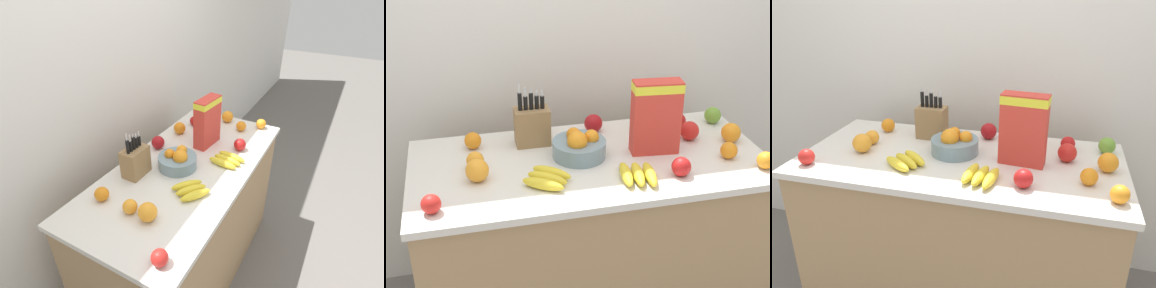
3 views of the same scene
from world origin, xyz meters
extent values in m
plane|color=slate|center=(0.00, 0.00, 0.00)|extent=(14.00, 14.00, 0.00)
cube|color=silver|center=(0.00, 0.56, 1.30)|extent=(9.00, 0.06, 2.60)
cube|color=tan|center=(0.00, 0.00, 0.43)|extent=(1.43, 0.67, 0.85)
cube|color=silver|center=(0.00, 0.00, 0.87)|extent=(1.46, 0.70, 0.03)
cube|color=#937047|center=(-0.20, 0.20, 0.96)|extent=(0.15, 0.10, 0.16)
cylinder|color=black|center=(-0.25, 0.20, 1.08)|extent=(0.02, 0.02, 0.07)
cube|color=silver|center=(-0.25, 0.20, 1.14)|extent=(0.01, 0.00, 0.04)
cylinder|color=black|center=(-0.23, 0.20, 1.07)|extent=(0.02, 0.02, 0.06)
cube|color=silver|center=(-0.23, 0.20, 1.12)|extent=(0.01, 0.00, 0.04)
cylinder|color=black|center=(-0.20, 0.20, 1.08)|extent=(0.02, 0.02, 0.07)
cube|color=silver|center=(-0.20, 0.20, 1.12)|extent=(0.01, 0.00, 0.02)
cylinder|color=black|center=(-0.18, 0.20, 1.07)|extent=(0.02, 0.02, 0.06)
cube|color=silver|center=(-0.18, 0.20, 1.11)|extent=(0.01, 0.00, 0.02)
cylinder|color=black|center=(-0.16, 0.20, 1.07)|extent=(0.02, 0.02, 0.05)
cube|color=silver|center=(-0.16, 0.20, 1.11)|extent=(0.01, 0.00, 0.03)
cube|color=red|center=(0.28, 0.01, 1.04)|extent=(0.20, 0.10, 0.31)
cube|color=yellow|center=(0.28, 0.01, 1.17)|extent=(0.21, 0.10, 0.04)
cylinder|color=gray|center=(-0.04, 0.04, 0.92)|extent=(0.22, 0.22, 0.07)
sphere|color=orange|center=(0.02, 0.04, 0.96)|extent=(0.06, 0.06, 0.06)
sphere|color=orange|center=(-0.05, 0.08, 0.96)|extent=(0.06, 0.06, 0.06)
sphere|color=orange|center=(-0.05, 0.01, 0.97)|extent=(0.08, 0.08, 0.08)
ellipsoid|color=yellow|center=(-0.23, -0.18, 0.90)|extent=(0.16, 0.13, 0.04)
ellipsoid|color=yellow|center=(-0.20, -0.14, 0.90)|extent=(0.16, 0.13, 0.04)
ellipsoid|color=yellow|center=(-0.18, -0.10, 0.90)|extent=(0.15, 0.14, 0.04)
ellipsoid|color=yellow|center=(0.18, -0.20, 0.90)|extent=(0.07, 0.18, 0.04)
ellipsoid|color=yellow|center=(0.14, -0.19, 0.90)|extent=(0.07, 0.18, 0.04)
ellipsoid|color=yellow|center=(0.09, -0.18, 0.90)|extent=(0.06, 0.18, 0.04)
sphere|color=red|center=(-0.63, -0.24, 0.92)|extent=(0.07, 0.07, 0.07)
sphere|color=red|center=(0.47, 0.08, 0.92)|extent=(0.08, 0.08, 0.08)
sphere|color=red|center=(0.31, -0.20, 0.92)|extent=(0.08, 0.08, 0.08)
sphere|color=red|center=(0.47, 0.21, 0.91)|extent=(0.07, 0.07, 0.07)
sphere|color=#A31419|center=(0.08, 0.25, 0.92)|extent=(0.08, 0.08, 0.08)
sphere|color=#6B9E33|center=(0.65, 0.22, 0.92)|extent=(0.08, 0.08, 0.08)
sphere|color=orange|center=(0.56, -0.12, 0.92)|extent=(0.07, 0.07, 0.07)
sphere|color=orange|center=(0.66, -0.23, 0.92)|extent=(0.07, 0.07, 0.07)
sphere|color=orange|center=(0.31, 0.24, 0.92)|extent=(0.08, 0.08, 0.08)
sphere|color=orange|center=(-0.46, 0.04, 0.92)|extent=(0.07, 0.07, 0.07)
sphere|color=orange|center=(-0.46, -0.06, 0.92)|extent=(0.09, 0.09, 0.09)
sphere|color=orange|center=(0.64, 0.02, 0.92)|extent=(0.08, 0.08, 0.08)
sphere|color=orange|center=(-0.46, 0.22, 0.92)|extent=(0.07, 0.07, 0.07)
camera|label=1|loc=(-1.23, -0.72, 1.87)|focal=28.00mm
camera|label=2|loc=(-0.50, -1.85, 1.93)|focal=50.00mm
camera|label=3|loc=(0.42, -1.49, 1.60)|focal=35.00mm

